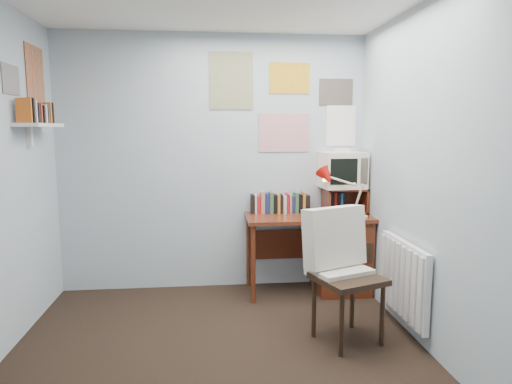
# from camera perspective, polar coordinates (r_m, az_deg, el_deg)

# --- Properties ---
(ground) EXTENTS (3.50, 3.50, 0.00)m
(ground) POSITION_cam_1_polar(r_m,az_deg,el_deg) (3.19, -4.46, -22.05)
(ground) COLOR black
(ground) RESTS_ON ground
(back_wall) EXTENTS (3.00, 0.02, 2.50)m
(back_wall) POSITION_cam_1_polar(r_m,az_deg,el_deg) (4.52, -5.32, 3.57)
(back_wall) COLOR #A9B7C2
(back_wall) RESTS_ON ground
(right_wall) EXTENTS (0.02, 3.50, 2.50)m
(right_wall) POSITION_cam_1_polar(r_m,az_deg,el_deg) (3.19, 23.26, 1.13)
(right_wall) COLOR #A9B7C2
(right_wall) RESTS_ON ground
(desk) EXTENTS (1.20, 0.55, 0.76)m
(desk) POSITION_cam_1_polar(r_m,az_deg,el_deg) (4.58, 9.83, -7.21)
(desk) COLOR #5F2715
(desk) RESTS_ON ground
(desk_chair) EXTENTS (0.63, 0.62, 0.97)m
(desk_chair) POSITION_cam_1_polar(r_m,az_deg,el_deg) (3.51, 11.46, -10.60)
(desk_chair) COLOR black
(desk_chair) RESTS_ON ground
(desk_lamp) EXTENTS (0.31, 0.27, 0.43)m
(desk_lamp) POSITION_cam_1_polar(r_m,az_deg,el_deg) (4.31, 13.08, -0.53)
(desk_lamp) COLOR red
(desk_lamp) RESTS_ON desk
(tv_riser) EXTENTS (0.40, 0.30, 0.25)m
(tv_riser) POSITION_cam_1_polar(r_m,az_deg,el_deg) (4.61, 11.01, -1.02)
(tv_riser) COLOR #5F2715
(tv_riser) RESTS_ON desk
(crt_tv) EXTENTS (0.43, 0.40, 0.39)m
(crt_tv) POSITION_cam_1_polar(r_m,az_deg,el_deg) (4.58, 10.67, 2.93)
(crt_tv) COLOR #EFDFC8
(crt_tv) RESTS_ON tv_riser
(book_row) EXTENTS (0.60, 0.14, 0.22)m
(book_row) POSITION_cam_1_polar(r_m,az_deg,el_deg) (4.54, 3.12, -1.22)
(book_row) COLOR #5F2715
(book_row) RESTS_ON desk
(radiator) EXTENTS (0.09, 0.80, 0.60)m
(radiator) POSITION_cam_1_polar(r_m,az_deg,el_deg) (3.83, 17.96, -10.28)
(radiator) COLOR white
(radiator) RESTS_ON right_wall
(wall_shelf) EXTENTS (0.20, 0.62, 0.24)m
(wall_shelf) POSITION_cam_1_polar(r_m,az_deg,el_deg) (4.08, -25.46, 7.57)
(wall_shelf) COLOR white
(wall_shelf) RESTS_ON left_wall
(posters_back) EXTENTS (1.20, 0.01, 0.90)m
(posters_back) POSITION_cam_1_polar(r_m,az_deg,el_deg) (4.58, 3.55, 11.16)
(posters_back) COLOR white
(posters_back) RESTS_ON back_wall
(posters_left) EXTENTS (0.01, 0.70, 0.60)m
(posters_left) POSITION_cam_1_polar(r_m,az_deg,el_deg) (4.14, -27.04, 12.75)
(posters_left) COLOR white
(posters_left) RESTS_ON left_wall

